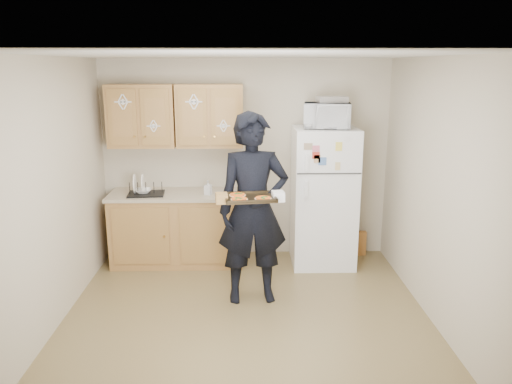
% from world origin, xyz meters
% --- Properties ---
extents(floor, '(3.60, 3.60, 0.00)m').
position_xyz_m(floor, '(0.00, 0.00, 0.00)').
color(floor, brown).
rests_on(floor, ground).
extents(ceiling, '(3.60, 3.60, 0.00)m').
position_xyz_m(ceiling, '(0.00, 0.00, 2.50)').
color(ceiling, silver).
rests_on(ceiling, wall_back).
extents(wall_back, '(3.60, 0.04, 2.50)m').
position_xyz_m(wall_back, '(0.00, 1.80, 1.25)').
color(wall_back, '#C0B49C').
rests_on(wall_back, floor).
extents(wall_front, '(3.60, 0.04, 2.50)m').
position_xyz_m(wall_front, '(0.00, -1.80, 1.25)').
color(wall_front, '#C0B49C').
rests_on(wall_front, floor).
extents(wall_left, '(0.04, 3.60, 2.50)m').
position_xyz_m(wall_left, '(-1.80, 0.00, 1.25)').
color(wall_left, '#C0B49C').
rests_on(wall_left, floor).
extents(wall_right, '(0.04, 3.60, 2.50)m').
position_xyz_m(wall_right, '(1.80, 0.00, 1.25)').
color(wall_right, '#C0B49C').
rests_on(wall_right, floor).
extents(refrigerator, '(0.75, 0.70, 1.70)m').
position_xyz_m(refrigerator, '(0.95, 1.43, 0.85)').
color(refrigerator, white).
rests_on(refrigerator, floor).
extents(base_cabinet, '(1.60, 0.60, 0.86)m').
position_xyz_m(base_cabinet, '(-0.85, 1.48, 0.43)').
color(base_cabinet, olive).
rests_on(base_cabinet, floor).
extents(countertop, '(1.64, 0.64, 0.04)m').
position_xyz_m(countertop, '(-0.85, 1.48, 0.88)').
color(countertop, tan).
rests_on(countertop, base_cabinet).
extents(upper_cab_left, '(0.80, 0.33, 0.75)m').
position_xyz_m(upper_cab_left, '(-1.25, 1.61, 1.83)').
color(upper_cab_left, olive).
rests_on(upper_cab_left, wall_back).
extents(upper_cab_right, '(0.80, 0.33, 0.75)m').
position_xyz_m(upper_cab_right, '(-0.43, 1.61, 1.83)').
color(upper_cab_right, olive).
rests_on(upper_cab_right, wall_back).
extents(cereal_box, '(0.20, 0.07, 0.32)m').
position_xyz_m(cereal_box, '(1.47, 1.67, 0.16)').
color(cereal_box, gold).
rests_on(cereal_box, floor).
extents(person, '(0.77, 0.55, 1.98)m').
position_xyz_m(person, '(0.07, 0.43, 0.99)').
color(person, black).
rests_on(person, floor).
extents(baking_tray, '(0.52, 0.41, 0.04)m').
position_xyz_m(baking_tray, '(0.04, 0.13, 1.19)').
color(baking_tray, black).
rests_on(baking_tray, person).
extents(pizza_front_left, '(0.16, 0.16, 0.02)m').
position_xyz_m(pizza_front_left, '(-0.06, 0.04, 1.20)').
color(pizza_front_left, orange).
rests_on(pizza_front_left, baking_tray).
extents(pizza_front_right, '(0.16, 0.16, 0.02)m').
position_xyz_m(pizza_front_right, '(0.16, 0.07, 1.20)').
color(pizza_front_right, orange).
rests_on(pizza_front_right, baking_tray).
extents(pizza_back_left, '(0.16, 0.16, 0.02)m').
position_xyz_m(pizza_back_left, '(-0.08, 0.20, 1.20)').
color(pizza_back_left, orange).
rests_on(pizza_back_left, baking_tray).
extents(microwave, '(0.58, 0.43, 0.29)m').
position_xyz_m(microwave, '(0.95, 1.38, 1.85)').
color(microwave, white).
rests_on(microwave, refrigerator).
extents(foil_pan, '(0.36, 0.26, 0.07)m').
position_xyz_m(foil_pan, '(1.01, 1.41, 2.03)').
color(foil_pan, silver).
rests_on(foil_pan, microwave).
extents(dish_rack, '(0.45, 0.35, 0.17)m').
position_xyz_m(dish_rack, '(-1.21, 1.40, 0.99)').
color(dish_rack, black).
rests_on(dish_rack, countertop).
extents(bowl, '(0.22, 0.22, 0.05)m').
position_xyz_m(bowl, '(-1.24, 1.40, 0.95)').
color(bowl, white).
rests_on(bowl, dish_rack).
extents(soap_bottle, '(0.10, 0.10, 0.18)m').
position_xyz_m(soap_bottle, '(-0.46, 1.39, 0.99)').
color(soap_bottle, white).
rests_on(soap_bottle, countertop).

